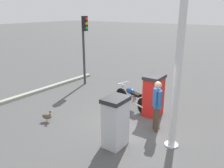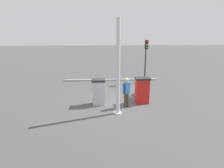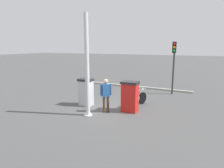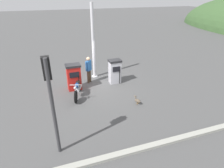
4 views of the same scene
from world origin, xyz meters
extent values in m
plane|color=#4C4C4C|center=(0.00, 0.00, 0.00)|extent=(120.00, 120.00, 0.00)
cube|color=red|center=(-0.07, -1.28, 0.71)|extent=(0.56, 0.77, 1.43)
cube|color=black|center=(0.22, -1.29, 1.03)|extent=(0.04, 0.53, 0.32)
cube|color=#262628|center=(-0.07, -1.28, 1.49)|extent=(0.62, 0.85, 0.12)
cylinder|color=black|center=(0.26, -1.06, 0.50)|extent=(0.04, 0.04, 0.93)
cube|color=silver|center=(-0.07, 1.28, 0.69)|extent=(0.54, 0.70, 1.39)
cube|color=black|center=(0.21, 1.27, 1.00)|extent=(0.04, 0.48, 0.32)
cube|color=#262628|center=(-0.07, 1.28, 1.45)|extent=(0.59, 0.77, 0.12)
cylinder|color=black|center=(0.25, 1.48, 0.49)|extent=(0.04, 0.04, 0.90)
cylinder|color=black|center=(1.48, -1.52, 0.34)|extent=(0.66, 0.30, 0.68)
cylinder|color=black|center=(0.19, -1.06, 0.34)|extent=(0.66, 0.30, 0.68)
cube|color=silver|center=(0.88, -1.30, 0.44)|extent=(0.41, 0.31, 0.24)
cylinder|color=silver|center=(0.83, -1.29, 0.39)|extent=(0.98, 0.39, 0.05)
ellipsoid|color=navy|center=(0.95, -1.33, 0.72)|extent=(0.53, 0.37, 0.24)
cube|color=black|center=(0.63, -1.21, 0.69)|extent=(0.48, 0.34, 0.10)
cylinder|color=silver|center=(1.44, -1.50, 0.64)|extent=(0.26, 0.13, 0.57)
cylinder|color=silver|center=(1.36, -1.48, 0.96)|extent=(0.22, 0.54, 0.04)
sphere|color=silver|center=(1.46, -1.51, 0.84)|extent=(0.18, 0.18, 0.14)
cylinder|color=silver|center=(0.42, -1.01, 0.36)|extent=(0.54, 0.25, 0.07)
cylinder|color=#473828|center=(-0.60, -0.31, 0.41)|extent=(0.18, 0.18, 0.82)
cylinder|color=#473828|center=(-0.72, -0.16, 0.41)|extent=(0.18, 0.18, 0.82)
cube|color=#265999|center=(-0.66, -0.23, 1.12)|extent=(0.38, 0.41, 0.61)
cylinder|color=#265999|center=(-0.51, -0.42, 1.15)|extent=(0.13, 0.13, 0.58)
cylinder|color=#265999|center=(-0.81, -0.05, 1.15)|extent=(0.13, 0.13, 0.58)
sphere|color=tan|center=(-0.66, -0.23, 1.57)|extent=(0.32, 0.32, 0.23)
ellipsoid|color=brown|center=(2.79, 1.39, 0.20)|extent=(0.39, 0.29, 0.20)
cylinder|color=brown|center=(2.68, 1.34, 0.25)|extent=(0.07, 0.07, 0.14)
sphere|color=brown|center=(2.65, 1.33, 0.39)|extent=(0.11, 0.11, 0.09)
cone|color=orange|center=(2.60, 1.31, 0.39)|extent=(0.07, 0.06, 0.04)
cone|color=brown|center=(2.94, 1.45, 0.22)|extent=(0.09, 0.09, 0.07)
cylinder|color=orange|center=(2.80, 1.36, 0.05)|extent=(0.02, 0.02, 0.10)
cylinder|color=orange|center=(2.78, 1.42, 0.05)|extent=(0.02, 0.02, 0.10)
cylinder|color=#38383A|center=(4.59, -2.75, 1.76)|extent=(0.12, 0.12, 3.53)
cube|color=black|center=(4.45, -2.75, 3.17)|extent=(0.20, 0.24, 0.72)
sphere|color=red|center=(4.35, -2.74, 3.39)|extent=(0.15, 0.15, 0.15)
sphere|color=orange|center=(4.35, -2.74, 3.17)|extent=(0.15, 0.15, 0.15)
sphere|color=green|center=(4.35, -2.74, 2.95)|extent=(0.15, 0.15, 0.15)
cylinder|color=silver|center=(-1.43, 0.35, 2.35)|extent=(0.20, 0.20, 4.71)
cylinder|color=silver|center=(-1.43, 0.35, 0.02)|extent=(0.40, 0.40, 0.04)
cube|color=#9E9E93|center=(5.62, 0.00, 0.06)|extent=(0.60, 8.20, 0.12)
camera|label=1|loc=(-3.35, 6.24, 3.81)|focal=37.09mm
camera|label=2|loc=(-10.23, 1.55, 3.96)|focal=29.62mm
camera|label=3|loc=(-9.21, -4.38, 3.30)|focal=31.76mm
camera|label=4|loc=(9.98, -2.81, 5.17)|focal=30.03mm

